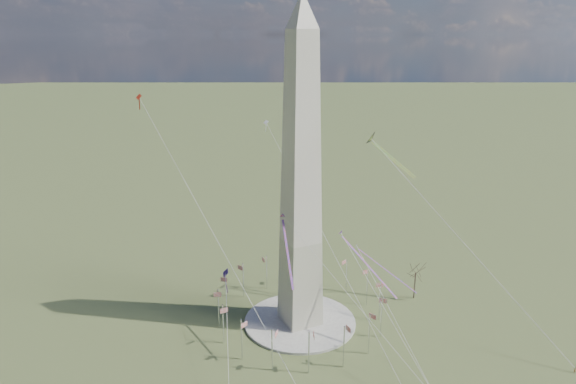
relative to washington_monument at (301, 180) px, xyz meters
name	(u,v)px	position (x,y,z in m)	size (l,w,h in m)	color
ground	(300,322)	(0.00, 0.00, -47.95)	(2000.00, 2000.00, 0.00)	#3D5229
plaza	(300,321)	(0.00, 0.00, -47.55)	(36.00, 36.00, 0.80)	beige
washington_monument	(301,180)	(0.00, 0.00, 0.00)	(15.56, 15.56, 100.00)	beige
flagpole_ring	(300,302)	(0.00, 0.00, -40.68)	(54.40, 54.40, 13.00)	white
tree_near	(416,271)	(43.68, -3.71, -37.38)	(8.47, 8.47, 14.82)	#45362A
person_east	(575,370)	(55.82, -56.70, -47.14)	(0.59, 0.39, 1.62)	gray
kite_delta_black	(374,141)	(29.38, 4.95, 8.21)	(13.27, 16.07, 14.07)	black
kite_diamond_purple	(226,276)	(-21.07, 10.33, -31.10)	(2.03, 3.03, 9.05)	navy
kite_streamer_left	(359,255)	(13.77, -11.91, -22.14)	(7.97, 21.61, 15.29)	#EA5025
kite_streamer_mid	(286,241)	(-8.43, -6.92, -15.19)	(7.89, 20.64, 14.64)	#EA5025
kite_streamer_right	(377,262)	(33.23, 4.82, -35.51)	(16.18, 17.71, 15.56)	#EA5025
kite_small_red	(139,98)	(-37.39, 41.41, 21.76)	(1.69, 1.87, 5.15)	red
kite_small_white	(266,123)	(11.65, 51.08, 8.53)	(1.54, 1.59, 4.51)	white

